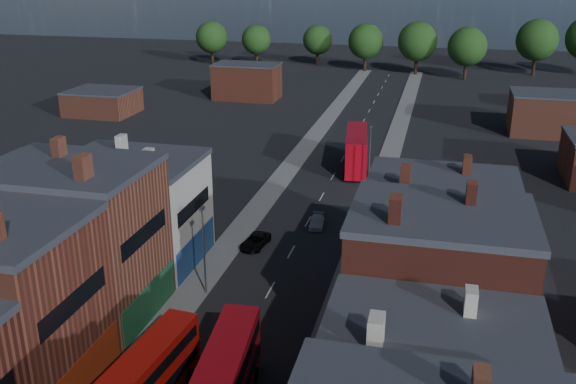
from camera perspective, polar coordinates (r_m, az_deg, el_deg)
The scene contains 9 objects.
pavement_west at distance 74.18m, azimuth -2.81°, elevation -1.56°, with size 3.00×200.00×0.12m, color gray.
pavement_east at distance 71.81m, azimuth 7.20°, elevation -2.46°, with size 3.00×200.00×0.12m, color gray.
lamp_post_2 at distance 54.58m, azimuth -7.50°, elevation -4.68°, with size 0.25×0.70×8.12m.
lamp_post_3 at distance 79.77m, azimuth 7.29°, elevation 3.40°, with size 0.25×0.70×8.12m.
bus_0 at distance 43.63m, azimuth -12.24°, elevation -15.62°, with size 3.17×9.99×4.24m.
bus_1 at distance 42.16m, azimuth -5.59°, elevation -16.20°, with size 3.55×11.09×4.70m.
bus_2 at distance 87.91m, azimuth 6.10°, elevation 3.77°, with size 4.33×12.50×5.29m.
car_2 at distance 64.76m, azimuth -2.92°, elevation -4.39°, with size 2.01×4.35×1.21m, color black.
car_3 at distance 69.53m, azimuth 2.57°, elevation -2.67°, with size 1.48×3.64×1.06m, color silver.
Camera 1 is at (13.32, -16.03, 27.45)m, focal length 40.00 mm.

